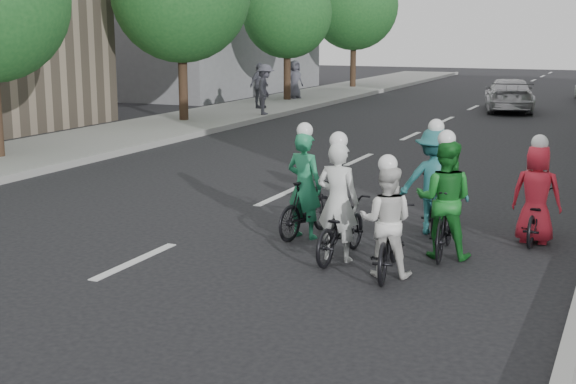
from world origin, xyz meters
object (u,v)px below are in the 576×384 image
Objects in this scene: spectator_1 at (259,86)px; spectator_2 at (295,79)px; cyclist_5 at (445,209)px; cyclist_1 at (387,232)px; cyclist_3 at (339,219)px; follow_car_lead at (509,95)px; cyclist_2 at (306,198)px; cyclist_0 at (536,205)px; spectator_0 at (265,89)px; cyclist_4 at (434,189)px.

spectator_1 is 4.92m from spectator_2.
cyclist_1 is at bearing 61.44° from cyclist_5.
cyclist_5 is at bearing -148.69° from cyclist_3.
spectator_1 reaches higher than follow_car_lead.
spectator_1 is (-9.29, 17.52, 0.41)m from cyclist_2.
cyclist_0 is at bearing -125.49° from spectator_2.
spectator_0 is (-9.80, 16.79, 0.50)m from cyclist_1.
cyclist_3 is 1.00× the size of cyclist_5.
follow_car_lead is at bearing -95.66° from cyclist_4.
cyclist_4 is at bearing 84.11° from follow_car_lead.
follow_car_lead is 2.65× the size of spectator_2.
follow_car_lead is at bearing -78.22° from cyclist_2.
spectator_0 is at bearing -58.92° from cyclist_3.
cyclist_4 is at bearing -138.19° from cyclist_2.
cyclist_3 is 22.79m from follow_car_lead.
spectator_2 reaches higher than cyclist_2.
cyclist_3 is at bearing 23.40° from cyclist_5.
cyclist_3 reaches higher than follow_car_lead.
cyclist_0 is 3.62m from cyclist_2.
cyclist_0 is at bearing -149.76° from cyclist_2.
cyclist_0 is 0.91× the size of cyclist_4.
spectator_0 is 1.09× the size of spectator_2.
cyclist_1 is at bearing -169.81° from spectator_0.
spectator_1 reaches higher than cyclist_0.
spectator_1 is at bearing -68.76° from cyclist_1.
cyclist_3 is at bearing -137.84° from spectator_1.
cyclist_3 is 1.04× the size of spectator_1.
cyclist_5 is (2.29, -0.23, 0.07)m from cyclist_2.
cyclist_2 is 2.31m from cyclist_5.
spectator_1 is at bearing -151.05° from spectator_2.
cyclist_5 reaches higher than cyclist_3.
follow_car_lead is 10.18m from spectator_0.
spectator_0 is at bearing -51.00° from cyclist_2.
cyclist_2 is (-3.42, -1.17, 0.05)m from cyclist_0.
cyclist_4 reaches higher than cyclist_5.
cyclist_4 is 1.38m from cyclist_5.
cyclist_4 reaches higher than cyclist_0.
cyclist_1 is 0.39× the size of follow_car_lead.
spectator_0 is (-7.89, -6.42, 0.42)m from follow_car_lead.
cyclist_2 is (-1.79, 1.42, 0.06)m from cyclist_1.
follow_car_lead is at bearing -70.94° from spectator_0.
spectator_2 is (-12.13, 22.64, 0.30)m from cyclist_5.
cyclist_0 is 0.95× the size of cyclist_1.
cyclist_2 is at bearing 79.06° from follow_car_lead.
cyclist_3 reaches higher than cyclist_1.
follow_car_lead is (-0.13, 21.79, 0.02)m from cyclist_2.
follow_car_lead is (-2.42, 22.01, -0.05)m from cyclist_5.
spectator_0 is at bearing -142.94° from spectator_2.
follow_car_lead is 2.53× the size of spectator_1.
spectator_0 is (-8.94, 16.35, 0.48)m from cyclist_3.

